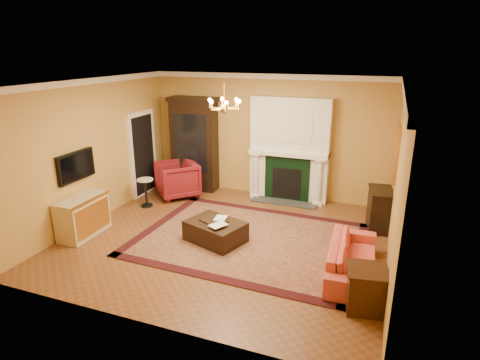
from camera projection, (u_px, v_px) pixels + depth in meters
The scene contains 26 objects.
floor at pixel (226, 239), 7.91m from camera, with size 6.00×5.50×0.02m, color brown.
ceiling at pixel (224, 82), 6.96m from camera, with size 6.00×5.50×0.02m, color silver.
wall_back at pixel (268, 136), 9.89m from camera, with size 6.00×0.02×3.00m, color #B68941.
wall_front at pixel (140, 223), 4.98m from camera, with size 6.00×0.02×3.00m, color #B68941.
wall_left at pixel (93, 151), 8.44m from camera, with size 0.02×5.50×3.00m, color #B68941.
wall_right at pixel (398, 184), 6.43m from camera, with size 0.02×5.50×3.00m, color #B68941.
fireplace at pixel (289, 152), 9.62m from camera, with size 1.90×0.70×2.50m.
crown_molding at pixel (243, 82), 7.83m from camera, with size 6.00×5.50×0.12m.
doorway at pixel (143, 154), 10.07m from camera, with size 0.08×1.05×2.10m.
tv_panel at pixel (76, 166), 7.93m from camera, with size 0.09×0.95×0.58m.
gilt_mirror at pixel (397, 154), 7.64m from camera, with size 0.06×0.76×1.05m.
chandelier at pixel (224, 105), 7.08m from camera, with size 0.63×0.55×0.53m.
oriental_rug at pixel (249, 239), 7.84m from camera, with size 4.27×3.21×0.02m, color #480F15.
china_cabinet at pixel (195, 146), 10.38m from camera, with size 1.15×0.52×2.30m, color black.
wingback_armchair at pixel (177, 178), 10.01m from camera, with size 0.95×0.89×0.98m, color maroon.
pedestal_table at pixel (146, 191), 9.38m from camera, with size 0.38×0.38×0.68m.
commode at pixel (83, 216), 7.96m from camera, with size 0.50×1.06×0.79m, color beige.
coral_sofa at pixel (353, 254), 6.56m from camera, with size 1.89×0.55×0.74m, color #CF4941.
end_table at pixel (366, 290), 5.69m from camera, with size 0.52×0.52×0.61m, color #341E0E.
console_table at pixel (379, 210), 8.20m from camera, with size 0.42×0.74×0.82m, color black.
leather_ottoman at pixel (216, 231), 7.72m from camera, with size 1.06×0.77×0.39m, color black.
ottoman_tray at pixel (214, 221), 7.67m from camera, with size 0.46×0.36×0.03m, color black.
book_a at pixel (215, 211), 7.69m from camera, with size 0.22×0.03×0.30m, color gray.
book_b at pixel (214, 216), 7.45m from camera, with size 0.24×0.02×0.32m, color gray.
topiary_left at pixel (260, 140), 9.74m from camera, with size 0.15×0.15×0.41m.
topiary_right at pixel (322, 144), 9.23m from camera, with size 0.17×0.17×0.45m.
Camera 1 is at (2.77, -6.59, 3.57)m, focal length 30.00 mm.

